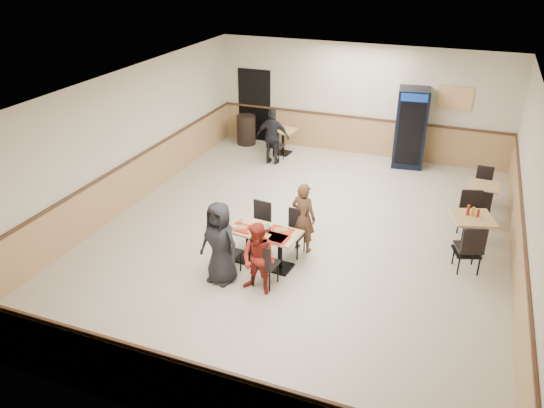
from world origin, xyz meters
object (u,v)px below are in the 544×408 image
at_px(diner_man_opposite, 303,217).
at_px(trash_bin, 246,130).
at_px(diner_woman_left, 220,243).
at_px(diner_woman_right, 259,259).
at_px(main_table, 264,242).
at_px(side_table_far, 482,195).
at_px(side_table_near, 470,229).
at_px(pepsi_cooler, 411,128).
at_px(lone_diner, 273,137).
at_px(back_table, 283,138).

relative_size(diner_man_opposite, trash_bin, 1.63).
xyz_separation_m(diner_woman_left, diner_woman_right, (0.75, -0.08, -0.11)).
bearing_deg(main_table, diner_woman_right, -67.62).
bearing_deg(side_table_far, diner_woman_left, -133.73).
xyz_separation_m(diner_woman_right, side_table_near, (3.23, 2.58, -0.13)).
xyz_separation_m(main_table, pepsi_cooler, (1.74, 5.85, 0.56)).
distance_m(main_table, trash_bin, 6.49).
distance_m(main_table, side_table_far, 5.10).
relative_size(main_table, pepsi_cooler, 0.67).
xyz_separation_m(lone_diner, trash_bin, (-1.27, 1.14, -0.32)).
xyz_separation_m(diner_woman_right, lone_diner, (-1.87, 5.50, 0.11)).
height_order(diner_woman_right, side_table_far, diner_woman_right).
bearing_deg(diner_man_opposite, diner_woman_right, 93.17).
height_order(diner_man_opposite, side_table_far, diner_man_opposite).
height_order(main_table, side_table_near, side_table_near).
xyz_separation_m(main_table, back_table, (-1.62, 5.46, -0.00)).
bearing_deg(diner_woman_left, lone_diner, 112.34).
bearing_deg(side_table_far, side_table_near, -95.23).
xyz_separation_m(diner_man_opposite, side_table_far, (3.14, 2.83, -0.25)).
height_order(main_table, diner_woman_right, diner_woman_right).
xyz_separation_m(diner_man_opposite, side_table_near, (2.97, 1.01, -0.18)).
distance_m(diner_woman_right, back_table, 6.56).
distance_m(back_table, pepsi_cooler, 3.43).
bearing_deg(trash_bin, side_table_far, -18.88).
bearing_deg(side_table_far, diner_woman_right, -127.61).
bearing_deg(main_table, side_table_far, 50.39).
xyz_separation_m(diner_woman_right, side_table_far, (3.39, 4.41, -0.19)).
bearing_deg(lone_diner, side_table_far, 163.96).
bearing_deg(diner_man_opposite, main_table, 68.64).
relative_size(side_table_far, pepsi_cooler, 0.33).
height_order(side_table_near, side_table_far, side_table_near).
xyz_separation_m(main_table, trash_bin, (-2.89, 5.81, -0.04)).
bearing_deg(back_table, main_table, -73.45).
bearing_deg(back_table, diner_man_opposite, -65.72).
height_order(diner_woman_right, lone_diner, lone_diner).
distance_m(lone_diner, pepsi_cooler, 3.57).
xyz_separation_m(diner_woman_left, pepsi_cooler, (2.24, 6.60, 0.27)).
bearing_deg(diner_man_opposite, pepsi_cooler, -91.20).
relative_size(main_table, diner_man_opposite, 0.99).
xyz_separation_m(diner_woman_left, side_table_near, (3.97, 2.51, -0.23)).
bearing_deg(pepsi_cooler, back_table, 179.77).
xyz_separation_m(main_table, diner_woman_left, (-0.50, -0.75, 0.28)).
distance_m(diner_woman_right, trash_bin, 7.35).
bearing_deg(diner_woman_right, diner_woman_left, -177.01).
height_order(diner_man_opposite, pepsi_cooler, pepsi_cooler).
bearing_deg(side_table_near, back_table, 143.98).
height_order(diner_man_opposite, side_table_near, diner_man_opposite).
xyz_separation_m(diner_man_opposite, lone_diner, (-2.12, 3.92, 0.06)).
xyz_separation_m(back_table, trash_bin, (-1.27, 0.35, -0.04)).
distance_m(main_table, diner_man_opposite, 0.93).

